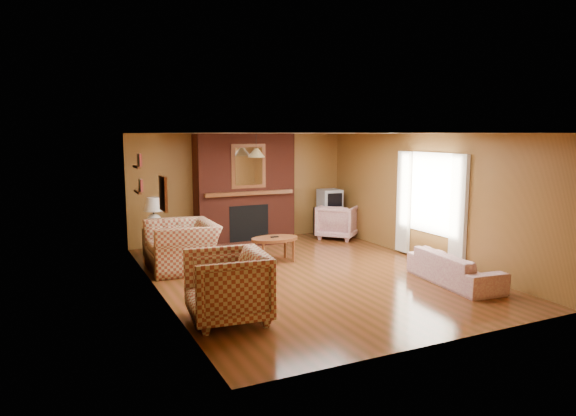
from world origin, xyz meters
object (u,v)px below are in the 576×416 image
floral_armchair (338,222)px  plaid_loveseat (182,246)px  fireplace (245,189)px  table_lamp (154,211)px  tv_stand (329,222)px  crt_tv (330,199)px  floral_sofa (455,268)px  coffee_table (275,240)px  plaid_armchair (227,286)px  side_table (155,243)px

floral_armchair → plaid_loveseat: bearing=64.4°
fireplace → floral_armchair: size_ratio=2.81×
table_lamp → tv_stand: 4.20m
floral_armchair → table_lamp: bearing=47.6°
fireplace → floral_armchair: (2.06, -0.55, -0.79)m
fireplace → table_lamp: (-2.10, -0.53, -0.29)m
floral_armchair → crt_tv: 0.60m
floral_sofa → coffee_table: 3.25m
plaid_armchair → table_lamp: 3.99m
fireplace → table_lamp: bearing=-165.7°
floral_sofa → side_table: side_table is taller
floral_armchair → tv_stand: bearing=-40.1°
side_table → table_lamp: bearing=0.0°
fireplace → floral_armchair: fireplace is taller
fireplace → crt_tv: size_ratio=4.80×
floral_armchair → side_table: (-4.16, 0.01, -0.11)m
floral_armchair → tv_stand: size_ratio=1.30×
plaid_armchair → coffee_table: (1.80, 2.56, -0.05)m
floral_sofa → side_table: size_ratio=3.15×
floral_sofa → crt_tv: (0.15, 4.27, 0.62)m
plaid_loveseat → table_lamp: table_lamp is taller
plaid_loveseat → floral_armchair: (3.91, 1.17, -0.03)m
coffee_table → tv_stand: 2.82m
tv_stand → crt_tv: (0.00, -0.01, 0.55)m
tv_stand → crt_tv: 0.55m
floral_armchair → floral_sofa: bearing=135.4°
side_table → tv_stand: 4.17m
table_lamp → plaid_loveseat: bearing=-78.1°
tv_stand → plaid_loveseat: bearing=-155.4°
plaid_armchair → coffee_table: plaid_armchair is taller
plaid_armchair → floral_sofa: bearing=96.5°
plaid_loveseat → table_lamp: bearing=-167.1°
plaid_armchair → table_lamp: size_ratio=1.63×
table_lamp → tv_stand: table_lamp is taller
floral_armchair → table_lamp: table_lamp is taller
plaid_loveseat → table_lamp: 1.30m
plaid_loveseat → crt_tv: crt_tv is taller
plaid_loveseat → side_table: bearing=-167.1°
floral_armchair → plaid_armchair: bearing=92.4°
fireplace → table_lamp: fireplace is taller
fireplace → crt_tv: fireplace is taller
side_table → table_lamp: table_lamp is taller
floral_armchair → crt_tv: size_ratio=1.70×
crt_tv → floral_armchair: bearing=-87.8°
floral_sofa → floral_armchair: (0.16, 3.92, 0.14)m
fireplace → coffee_table: fireplace is taller
plaid_loveseat → floral_armchair: size_ratio=1.53×
side_table → crt_tv: crt_tv is taller
floral_sofa → table_lamp: table_lamp is taller
plaid_loveseat → floral_armchair: plaid_loveseat is taller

